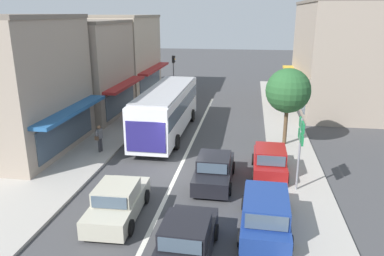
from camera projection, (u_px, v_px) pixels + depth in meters
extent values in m
plane|color=#3F3F42|center=(178.00, 173.00, 19.83)|extent=(140.00, 140.00, 0.00)
cube|color=silver|center=(190.00, 147.00, 23.60)|extent=(0.20, 28.00, 0.01)
cube|color=#A39E96|center=(100.00, 131.00, 26.47)|extent=(5.20, 44.00, 0.14)
cube|color=#A39E96|center=(288.00, 141.00, 24.55)|extent=(2.80, 44.00, 0.12)
cube|color=gray|center=(11.00, 88.00, 21.84)|extent=(6.39, 8.21, 7.80)
cube|color=#23568E|center=(72.00, 110.00, 21.65)|extent=(1.10, 7.55, 0.20)
cube|color=#425160|center=(67.00, 131.00, 22.10)|extent=(0.06, 6.57, 1.80)
cube|color=#6E6358|center=(1.00, 16.00, 20.65)|extent=(6.55, 8.21, 0.24)
cube|color=gray|center=(76.00, 71.00, 29.77)|extent=(7.20, 7.96, 7.32)
cube|color=maroon|center=(125.00, 84.00, 29.46)|extent=(1.10, 7.32, 0.20)
cube|color=#425160|center=(121.00, 100.00, 29.90)|extent=(0.06, 6.37, 1.80)
cube|color=#6E6358|center=(71.00, 22.00, 28.65)|extent=(7.36, 7.96, 0.24)
cube|color=#B2A38E|center=(114.00, 57.00, 38.09)|extent=(7.35, 9.42, 7.65)
cube|color=maroon|center=(154.00, 69.00, 37.81)|extent=(1.10, 8.67, 0.20)
cube|color=#425160|center=(151.00, 81.00, 38.26)|extent=(0.06, 7.54, 1.80)
cube|color=gray|center=(112.00, 16.00, 36.92)|extent=(7.51, 9.42, 0.24)
cube|color=gray|center=(343.00, 57.00, 32.44)|extent=(7.20, 13.26, 8.86)
cube|color=gold|center=(294.00, 76.00, 33.55)|extent=(1.10, 12.20, 0.20)
cube|color=#425160|center=(297.00, 90.00, 33.87)|extent=(0.06, 10.61, 1.80)
cube|color=#6E6358|center=(350.00, 2.00, 31.09)|extent=(7.36, 13.26, 0.24)
cube|color=silver|center=(167.00, 109.00, 25.67)|extent=(2.53, 10.81, 2.70)
cube|color=#425160|center=(167.00, 104.00, 25.55)|extent=(2.57, 10.37, 0.90)
cube|color=navy|center=(146.00, 137.00, 20.60)|extent=(2.25, 0.07, 1.76)
cube|color=#A8A8AC|center=(166.00, 89.00, 25.25)|extent=(2.40, 9.94, 0.12)
cylinder|color=black|center=(161.00, 114.00, 29.39)|extent=(0.26, 0.96, 0.96)
cylinder|color=black|center=(192.00, 115.00, 29.02)|extent=(0.26, 0.96, 0.96)
cylinder|color=black|center=(138.00, 140.00, 23.42)|extent=(0.26, 0.96, 0.96)
cylinder|color=black|center=(177.00, 142.00, 23.06)|extent=(0.26, 0.96, 0.96)
cube|color=#B7B29E|center=(118.00, 205.00, 15.45)|extent=(1.85, 4.25, 0.72)
cube|color=#B7B29E|center=(117.00, 192.00, 15.16)|extent=(1.62, 1.85, 0.60)
cube|color=#425160|center=(123.00, 182.00, 16.03)|extent=(1.44, 0.10, 0.51)
cube|color=#425160|center=(109.00, 203.00, 14.29)|extent=(1.41, 0.10, 0.48)
cylinder|color=black|center=(109.00, 194.00, 16.81)|extent=(0.20, 0.63, 0.62)
cylinder|color=black|center=(146.00, 196.00, 16.60)|extent=(0.20, 0.63, 0.62)
cylinder|color=black|center=(87.00, 224.00, 14.42)|extent=(0.20, 0.63, 0.62)
cylinder|color=black|center=(130.00, 227.00, 14.21)|extent=(0.20, 0.63, 0.62)
cube|color=black|center=(214.00, 173.00, 18.57)|extent=(1.76, 4.22, 0.72)
cube|color=black|center=(214.00, 161.00, 18.28)|extent=(1.58, 1.82, 0.60)
cube|color=#425160|center=(216.00, 154.00, 19.15)|extent=(1.44, 0.07, 0.51)
cube|color=#425160|center=(212.00, 169.00, 17.41)|extent=(1.40, 0.07, 0.48)
cylinder|color=black|center=(201.00, 166.00, 19.95)|extent=(0.19, 0.62, 0.62)
cylinder|color=black|center=(233.00, 168.00, 19.68)|extent=(0.19, 0.62, 0.62)
cylinder|color=black|center=(193.00, 186.00, 17.58)|extent=(0.19, 0.62, 0.62)
cylinder|color=black|center=(230.00, 189.00, 17.31)|extent=(0.19, 0.62, 0.62)
cube|color=black|center=(186.00, 245.00, 12.79)|extent=(1.83, 4.24, 0.72)
cube|color=black|center=(185.00, 230.00, 12.50)|extent=(1.61, 1.84, 0.60)
cube|color=#425160|center=(191.00, 216.00, 13.37)|extent=(1.44, 0.10, 0.51)
cube|color=#425160|center=(180.00, 246.00, 11.64)|extent=(1.41, 0.10, 0.48)
cylinder|color=black|center=(170.00, 228.00, 14.18)|extent=(0.20, 0.62, 0.62)
cylinder|color=black|center=(215.00, 232.00, 13.88)|extent=(0.20, 0.62, 0.62)
cube|color=navy|center=(265.00, 216.00, 14.59)|extent=(1.88, 4.54, 0.76)
cube|color=navy|center=(266.00, 204.00, 14.05)|extent=(1.71, 2.64, 0.68)
cube|color=#425160|center=(266.00, 189.00, 15.29)|extent=(1.51, 0.10, 0.58)
cube|color=#425160|center=(266.00, 223.00, 12.80)|extent=(1.48, 0.10, 0.54)
cylinder|color=black|center=(244.00, 203.00, 16.07)|extent=(0.20, 0.62, 0.62)
cylinder|color=black|center=(286.00, 206.00, 15.77)|extent=(0.20, 0.62, 0.62)
cylinder|color=black|center=(240.00, 238.00, 13.53)|extent=(0.20, 0.62, 0.62)
cylinder|color=black|center=(290.00, 243.00, 13.23)|extent=(0.20, 0.62, 0.62)
cube|color=maroon|center=(269.00, 164.00, 19.58)|extent=(1.67, 3.71, 0.76)
cube|color=maroon|center=(270.00, 154.00, 19.09)|extent=(1.53, 1.91, 0.64)
cube|color=#425160|center=(270.00, 147.00, 20.01)|extent=(1.40, 0.07, 0.54)
cube|color=#425160|center=(271.00, 161.00, 18.18)|extent=(1.37, 0.07, 0.51)
cylinder|color=black|center=(253.00, 159.00, 20.82)|extent=(0.18, 0.62, 0.62)
cylinder|color=black|center=(284.00, 161.00, 20.56)|extent=(0.18, 0.62, 0.62)
cylinder|color=black|center=(253.00, 176.00, 18.72)|extent=(0.18, 0.62, 0.62)
cylinder|color=black|center=(287.00, 178.00, 18.47)|extent=(0.18, 0.62, 0.62)
cylinder|color=gray|center=(174.00, 77.00, 36.27)|extent=(0.12, 0.12, 4.20)
cube|color=black|center=(173.00, 59.00, 35.75)|extent=(0.24, 0.24, 0.68)
sphere|color=black|center=(175.00, 57.00, 35.66)|extent=(0.13, 0.13, 0.13)
sphere|color=orange|center=(175.00, 59.00, 35.73)|extent=(0.13, 0.13, 0.13)
sphere|color=black|center=(175.00, 61.00, 35.79)|extent=(0.13, 0.13, 0.13)
cylinder|color=gray|center=(299.00, 156.00, 17.21)|extent=(0.10, 0.10, 3.60)
cube|color=#19753D|center=(302.00, 125.00, 16.75)|extent=(0.08, 1.40, 0.44)
cube|color=white|center=(303.00, 125.00, 16.74)|extent=(0.01, 1.10, 0.10)
cube|color=#19753D|center=(301.00, 137.00, 16.91)|extent=(0.08, 1.40, 0.44)
cube|color=white|center=(302.00, 137.00, 16.91)|extent=(0.01, 1.10, 0.10)
cylinder|color=brown|center=(285.00, 126.00, 23.49)|extent=(0.24, 0.24, 2.60)
cylinder|color=brown|center=(287.00, 99.00, 23.43)|extent=(0.10, 0.96, 0.79)
cylinder|color=brown|center=(294.00, 99.00, 22.91)|extent=(0.90, 0.10, 1.01)
cylinder|color=brown|center=(288.00, 102.00, 22.63)|extent=(0.10, 0.86, 0.77)
cylinder|color=brown|center=(280.00, 100.00, 23.07)|extent=(1.00, 0.10, 0.82)
sphere|color=#26562B|center=(288.00, 91.00, 22.82)|extent=(2.74, 2.74, 2.74)
cylinder|color=#333338|center=(101.00, 144.00, 22.40)|extent=(0.14, 0.14, 0.84)
cylinder|color=#333338|center=(99.00, 145.00, 22.24)|extent=(0.14, 0.14, 0.84)
cube|color=slate|center=(99.00, 134.00, 22.11)|extent=(0.30, 0.40, 0.56)
sphere|color=brown|center=(99.00, 127.00, 21.99)|extent=(0.22, 0.22, 0.22)
cylinder|color=slate|center=(102.00, 133.00, 22.32)|extent=(0.09, 0.09, 0.54)
cylinder|color=slate|center=(97.00, 135.00, 21.90)|extent=(0.09, 0.09, 0.54)
cube|color=brown|center=(97.00, 138.00, 21.88)|extent=(0.26, 0.16, 0.22)
cylinder|color=#4C4742|center=(134.00, 118.00, 27.97)|extent=(0.14, 0.14, 0.84)
cylinder|color=#4C4742|center=(134.00, 119.00, 27.80)|extent=(0.14, 0.14, 0.84)
cube|color=black|center=(134.00, 109.00, 27.68)|extent=(0.31, 0.41, 0.56)
sphere|color=tan|center=(134.00, 104.00, 27.56)|extent=(0.22, 0.22, 0.22)
cylinder|color=black|center=(134.00, 109.00, 27.91)|extent=(0.09, 0.09, 0.54)
cylinder|color=black|center=(134.00, 110.00, 27.45)|extent=(0.09, 0.09, 0.54)
cube|color=black|center=(134.00, 113.00, 27.44)|extent=(0.26, 0.16, 0.22)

